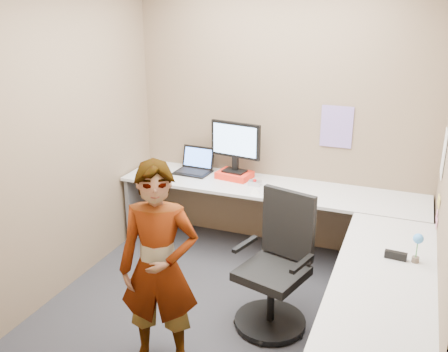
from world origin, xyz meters
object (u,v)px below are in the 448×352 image
at_px(desk, 299,231).
at_px(monitor, 235,143).
at_px(person, 159,268).
at_px(office_chair, 276,274).

distance_m(desk, monitor, 1.21).
xyz_separation_m(monitor, person, (0.16, -1.92, -0.35)).
xyz_separation_m(desk, office_chair, (-0.06, -0.49, -0.16)).
relative_size(monitor, office_chair, 0.50).
bearing_deg(monitor, person, -76.49).
height_order(desk, monitor, monitor).
bearing_deg(person, desk, 44.71).
xyz_separation_m(desk, monitor, (-0.84, 0.71, 0.51)).
xyz_separation_m(monitor, office_chair, (0.78, -1.20, -0.66)).
bearing_deg(office_chair, desk, 99.29).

